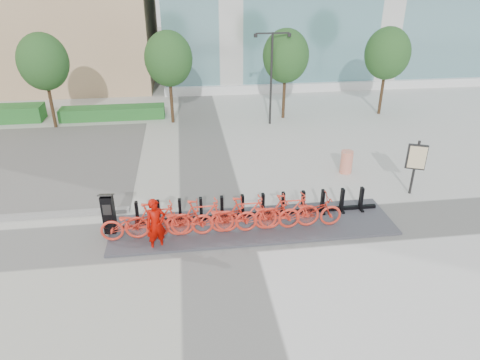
{
  "coord_description": "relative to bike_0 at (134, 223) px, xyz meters",
  "views": [
    {
      "loc": [
        -0.81,
        -11.98,
        7.85
      ],
      "look_at": [
        1.0,
        1.5,
        1.2
      ],
      "focal_mm": 32.0,
      "sensor_mm": 36.0,
      "label": 1
    }
  ],
  "objects": [
    {
      "name": "bike_7",
      "position": [
        5.04,
        0.0,
        0.06
      ],
      "size": [
        2.09,
        0.59,
        1.26
      ],
      "primitive_type": "imported",
      "rotation": [
        0.0,
        0.0,
        1.57
      ],
      "color": "red",
      "rests_on": "dock_pad"
    },
    {
      "name": "tree_0",
      "position": [
        -5.4,
        12.05,
        2.94
      ],
      "size": [
        2.6,
        2.6,
        5.1
      ],
      "color": "black",
      "rests_on": "ground"
    },
    {
      "name": "bike_8",
      "position": [
        5.76,
        0.0,
        0.0
      ],
      "size": [
        2.16,
        0.75,
        1.13
      ],
      "primitive_type": "imported",
      "rotation": [
        0.0,
        0.0,
        1.57
      ],
      "color": "red",
      "rests_on": "dock_pad"
    },
    {
      "name": "bike_6",
      "position": [
        4.32,
        0.0,
        0.0
      ],
      "size": [
        2.16,
        0.75,
        1.13
      ],
      "primitive_type": "imported",
      "rotation": [
        0.0,
        0.0,
        1.57
      ],
      "color": "red",
      "rests_on": "dock_pad"
    },
    {
      "name": "worker_red",
      "position": [
        0.72,
        -0.54,
        0.22
      ],
      "size": [
        0.74,
        0.63,
        1.74
      ],
      "primitive_type": "imported",
      "rotation": [
        0.0,
        0.0,
        0.39
      ],
      "color": "#9A0700",
      "rests_on": "ground"
    },
    {
      "name": "bike_4",
      "position": [
        2.88,
        0.0,
        0.0
      ],
      "size": [
        2.16,
        0.75,
        1.13
      ],
      "primitive_type": "imported",
      "rotation": [
        0.0,
        0.0,
        1.57
      ],
      "color": "red",
      "rests_on": "dock_pad"
    },
    {
      "name": "bike_1",
      "position": [
        0.72,
        0.0,
        0.06
      ],
      "size": [
        2.09,
        0.59,
        1.26
      ],
      "primitive_type": "imported",
      "rotation": [
        0.0,
        0.0,
        1.57
      ],
      "color": "red",
      "rests_on": "dock_pad"
    },
    {
      "name": "bike_3",
      "position": [
        2.16,
        0.0,
        0.06
      ],
      "size": [
        2.09,
        0.59,
        1.26
      ],
      "primitive_type": "imported",
      "rotation": [
        0.0,
        0.0,
        1.57
      ],
      "color": "red",
      "rests_on": "dock_pad"
    },
    {
      "name": "construction_barrel",
      "position": [
        8.56,
        4.12,
        -0.15
      ],
      "size": [
        0.64,
        0.64,
        0.99
      ],
      "primitive_type": "cylinder",
      "rotation": [
        0.0,
        0.0,
        -0.31
      ],
      "color": "#E82F00",
      "rests_on": "ground"
    },
    {
      "name": "bike_0",
      "position": [
        0.0,
        0.0,
        0.0
      ],
      "size": [
        2.16,
        0.75,
        1.13
      ],
      "primitive_type": "imported",
      "rotation": [
        0.0,
        0.0,
        1.57
      ],
      "color": "red",
      "rests_on": "dock_pad"
    },
    {
      "name": "tree_3",
      "position": [
        13.6,
        12.05,
        2.94
      ],
      "size": [
        2.6,
        2.6,
        5.1
      ],
      "color": "black",
      "rests_on": "ground"
    },
    {
      "name": "bike_5",
      "position": [
        3.6,
        0.0,
        0.06
      ],
      "size": [
        2.09,
        0.59,
        1.26
      ],
      "primitive_type": "imported",
      "rotation": [
        0.0,
        0.0,
        1.57
      ],
      "color": "red",
      "rests_on": "dock_pad"
    },
    {
      "name": "kiosk",
      "position": [
        -0.85,
        0.52,
        0.13
      ],
      "size": [
        0.48,
        0.42,
        1.46
      ],
      "rotation": [
        0.0,
        0.0,
        -0.09
      ],
      "color": "black",
      "rests_on": "dock_pad"
    },
    {
      "name": "dock_pad",
      "position": [
        3.9,
        0.35,
        -0.61
      ],
      "size": [
        9.6,
        2.4,
        0.08
      ],
      "primitive_type": "cube",
      "color": "#3E3E45",
      "rests_on": "ground"
    },
    {
      "name": "dock_rail_posts",
      "position": [
        3.96,
        0.82,
        -0.14
      ],
      "size": [
        8.02,
        0.5,
        0.85
      ],
      "primitive_type": null,
      "color": "black",
      "rests_on": "dock_pad"
    },
    {
      "name": "tree_1",
      "position": [
        1.1,
        12.05,
        2.94
      ],
      "size": [
        2.6,
        2.6,
        5.1
      ],
      "color": "black",
      "rests_on": "ground"
    },
    {
      "name": "map_sign",
      "position": [
        10.39,
        1.92,
        0.81
      ],
      "size": [
        0.7,
        0.39,
        2.19
      ],
      "rotation": [
        0.0,
        0.0,
        -0.42
      ],
      "color": "black",
      "rests_on": "ground"
    },
    {
      "name": "streetlamp",
      "position": [
        6.6,
        11.05,
        2.49
      ],
      "size": [
        2.0,
        0.2,
        5.0
      ],
      "color": "black",
      "rests_on": "ground"
    },
    {
      "name": "ground",
      "position": [
        2.6,
        0.05,
        -0.65
      ],
      "size": [
        120.0,
        120.0,
        0.0
      ],
      "primitive_type": "plane",
      "color": "silver"
    },
    {
      "name": "bike_2",
      "position": [
        1.44,
        0.0,
        0.0
      ],
      "size": [
        2.16,
        0.75,
        1.13
      ],
      "primitive_type": "imported",
      "rotation": [
        0.0,
        0.0,
        1.57
      ],
      "color": "red",
      "rests_on": "dock_pad"
    },
    {
      "name": "hedge_b",
      "position": [
        -2.4,
        13.25,
        -0.3
      ],
      "size": [
        6.0,
        1.2,
        0.7
      ],
      "primitive_type": "cube",
      "color": "#226F28",
      "rests_on": "ground"
    },
    {
      "name": "tree_2",
      "position": [
        7.6,
        12.05,
        2.94
      ],
      "size": [
        2.6,
        2.6,
        5.1
      ],
      "color": "black",
      "rests_on": "ground"
    }
  ]
}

